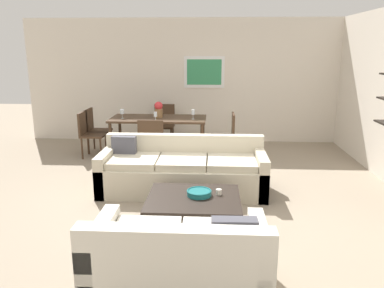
{
  "coord_description": "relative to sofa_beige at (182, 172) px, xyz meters",
  "views": [
    {
      "loc": [
        0.3,
        -4.98,
        2.06
      ],
      "look_at": [
        -0.0,
        0.2,
        0.75
      ],
      "focal_mm": 35.58,
      "sensor_mm": 36.0,
      "label": 1
    }
  ],
  "objects": [
    {
      "name": "dining_table",
      "position": [
        -0.62,
        1.9,
        0.39
      ],
      "size": [
        1.84,
        0.85,
        0.75
      ],
      "color": "#422D1E",
      "rests_on": "ground"
    },
    {
      "name": "dining_chair_right_near",
      "position": [
        0.71,
        1.71,
        0.21
      ],
      "size": [
        0.44,
        0.44,
        0.88
      ],
      "color": "#422D1E",
      "rests_on": "ground"
    },
    {
      "name": "sofa_beige",
      "position": [
        0.0,
        0.0,
        0.0
      ],
      "size": [
        2.4,
        0.9,
        0.78
      ],
      "color": "beige",
      "rests_on": "ground"
    },
    {
      "name": "loveseat_white",
      "position": [
        0.18,
        -2.44,
        0.0
      ],
      "size": [
        1.5,
        0.9,
        0.78
      ],
      "color": "silver",
      "rests_on": "ground"
    },
    {
      "name": "coffee_table",
      "position": [
        0.23,
        -1.19,
        -0.1
      ],
      "size": [
        1.08,
        0.91,
        0.38
      ],
      "color": "black",
      "rests_on": "ground"
    },
    {
      "name": "dining_chair_left_far",
      "position": [
        -1.95,
        2.09,
        0.21
      ],
      "size": [
        0.44,
        0.44,
        0.88
      ],
      "color": "#422D1E",
      "rests_on": "ground"
    },
    {
      "name": "dining_chair_left_near",
      "position": [
        -1.95,
        1.71,
        0.21
      ],
      "size": [
        0.44,
        0.44,
        0.88
      ],
      "color": "#422D1E",
      "rests_on": "ground"
    },
    {
      "name": "wine_glass_foot",
      "position": [
        -0.62,
        1.54,
        0.58
      ],
      "size": [
        0.06,
        0.06,
        0.17
      ],
      "color": "silver",
      "rests_on": "dining_table"
    },
    {
      "name": "wine_glass_left_near",
      "position": [
        -1.3,
        1.8,
        0.59
      ],
      "size": [
        0.08,
        0.08,
        0.18
      ],
      "color": "silver",
      "rests_on": "dining_table"
    },
    {
      "name": "dining_chair_head",
      "position": [
        -0.62,
        2.74,
        0.21
      ],
      "size": [
        0.44,
        0.44,
        0.88
      ],
      "color": "#422D1E",
      "rests_on": "ground"
    },
    {
      "name": "dining_chair_foot",
      "position": [
        -0.62,
        1.07,
        0.21
      ],
      "size": [
        0.44,
        0.44,
        0.88
      ],
      "color": "#422D1E",
      "rests_on": "ground"
    },
    {
      "name": "back_wall_unit",
      "position": [
        0.45,
        3.19,
        1.06
      ],
      "size": [
        8.4,
        0.09,
        2.7
      ],
      "color": "silver",
      "rests_on": "ground"
    },
    {
      "name": "wine_glass_right_near",
      "position": [
        0.06,
        1.8,
        0.59
      ],
      "size": [
        0.06,
        0.06,
        0.18
      ],
      "color": "silver",
      "rests_on": "dining_table"
    },
    {
      "name": "candle_jar",
      "position": [
        0.52,
        -1.1,
        0.12
      ],
      "size": [
        0.07,
        0.07,
        0.07
      ],
      "primitive_type": "cylinder",
      "color": "silver",
      "rests_on": "coffee_table"
    },
    {
      "name": "ground_plane",
      "position": [
        0.15,
        -0.34,
        -0.29
      ],
      "size": [
        18.0,
        18.0,
        0.0
      ],
      "primitive_type": "plane",
      "color": "gray"
    },
    {
      "name": "centerpiece_vase",
      "position": [
        -0.62,
        1.95,
        0.61
      ],
      "size": [
        0.16,
        0.16,
        0.31
      ],
      "color": "olive",
      "rests_on": "dining_table"
    },
    {
      "name": "decorative_bowl",
      "position": [
        0.29,
        -1.14,
        0.12
      ],
      "size": [
        0.29,
        0.29,
        0.07
      ],
      "color": "#19666B",
      "rests_on": "coffee_table"
    }
  ]
}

